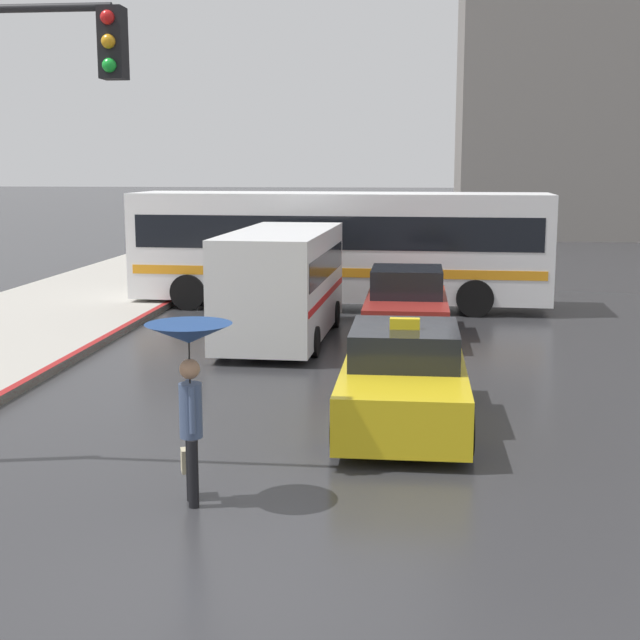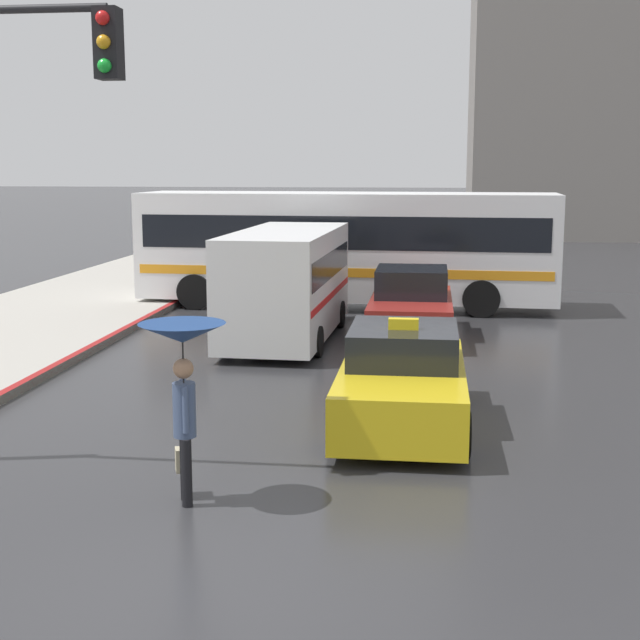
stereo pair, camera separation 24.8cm
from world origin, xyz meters
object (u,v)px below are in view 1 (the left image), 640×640
object	(u,v)px
pedestrian_with_umbrella	(189,360)
ambulance_van	(282,279)
city_bus	(339,244)
taxi	(404,381)
sedan_red	(406,306)

from	to	relation	value
pedestrian_with_umbrella	ambulance_van	bearing A→B (deg)	-17.74
city_bus	taxi	bearing A→B (deg)	-167.95
taxi	ambulance_van	xyz separation A→B (m)	(-2.78, 6.35, 0.67)
ambulance_van	pedestrian_with_umbrella	world-z (taller)	ambulance_van
sedan_red	pedestrian_with_umbrella	world-z (taller)	pedestrian_with_umbrella
taxi	sedan_red	bearing A→B (deg)	-89.61
ambulance_van	taxi	bearing A→B (deg)	115.45
ambulance_van	city_bus	xyz separation A→B (m)	(0.85, 4.86, 0.38)
taxi	ambulance_van	distance (m)	6.97
city_bus	ambulance_van	bearing A→B (deg)	172.39
taxi	sedan_red	xyz separation A→B (m)	(-0.05, 7.01, 0.02)
ambulance_van	city_bus	size ratio (longest dim) A/B	0.51
ambulance_van	pedestrian_with_umbrella	xyz separation A→B (m)	(0.42, -9.79, 0.34)
taxi	ambulance_van	world-z (taller)	ambulance_van
city_bus	sedan_red	bearing A→B (deg)	-153.54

